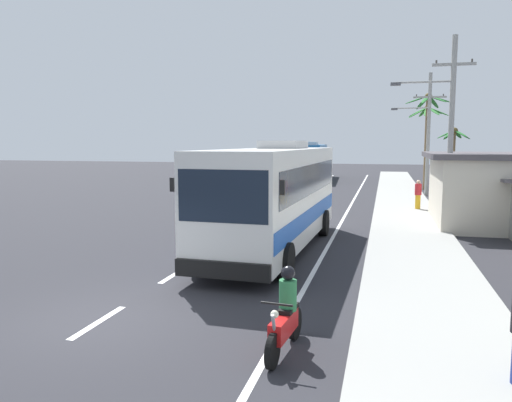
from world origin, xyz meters
The scene contains 13 objects.
ground_plane centered at (0.00, 0.00, 0.00)m, with size 160.00×160.00×0.00m, color #28282D.
sidewalk_kerb centered at (6.80, 10.00, 0.07)m, with size 3.20×90.00×0.14m, color #999993.
lane_markings centered at (2.39, 14.53, 0.00)m, with size 3.95×71.00×0.01m.
boundary_wall centered at (10.60, 14.00, 1.16)m, with size 0.24×60.00×2.32m, color #9E998E.
coach_bus_foreground centered at (2.04, 7.75, 1.98)m, with size 3.20×10.70×3.80m.
coach_bus_far_lane centered at (-1.55, 41.39, 1.97)m, with size 3.46×12.19×3.79m.
motorcycle_beside_bus centered at (4.07, -0.61, 0.63)m, with size 0.56×1.96×1.54m.
pedestrian_far_walk centered at (7.50, 19.26, 0.96)m, with size 0.36×0.36×1.58m.
utility_pole_mid centered at (8.37, 14.47, 4.46)m, with size 3.53×0.24×8.34m.
utility_pole_far centered at (8.46, 27.77, 4.52)m, with size 3.65×0.24×8.50m.
palm_nearest centered at (9.28, 38.84, 4.90)m, with size 3.62×3.67×7.12m.
palm_second centered at (8.86, 32.52, 5.07)m, with size 3.60×3.24×7.57m.
palm_third centered at (11.02, 34.03, 3.66)m, with size 2.60×2.39×4.94m.
Camera 1 is at (5.72, -9.07, 3.74)m, focal length 35.04 mm.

